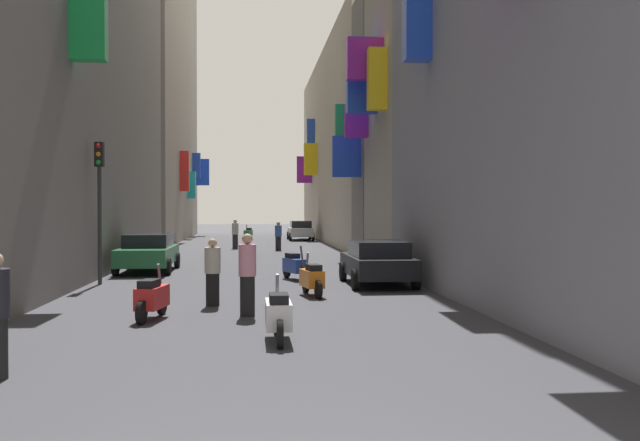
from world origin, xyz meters
The scene contains 20 objects.
ground_plane centered at (0.00, 30.00, 0.00)m, with size 140.00×140.00×0.00m, color #38383D.
building_left_mid_b centered at (-8.00, 44.95, 10.43)m, with size 6.64×17.35×20.86m.
building_left_mid_c centered at (-7.99, 56.81, 10.99)m, with size 7.28×6.37×22.00m.
building_right_mid_a centered at (7.98, 22.92, 10.45)m, with size 7.39×6.03×20.93m.
building_right_mid_c centered at (7.96, 27.94, 6.21)m, with size 7.30×3.57×12.44m.
building_right_far centered at (8.00, 44.87, 6.75)m, with size 7.24×30.27×13.50m.
parked_car_silver centered at (3.62, 46.03, 0.76)m, with size 1.83×4.21×1.44m.
parked_car_green centered at (-3.81, 21.44, 0.74)m, with size 1.96×4.45×1.38m.
parked_car_black centered at (3.77, 16.19, 0.72)m, with size 1.93×3.94×1.34m.
scooter_red centered at (-2.11, 10.35, 0.46)m, with size 0.62×1.78×1.13m.
scooter_blue centered at (1.38, 18.04, 0.46)m, with size 0.79×1.82×1.13m.
scooter_black centered at (-3.74, 27.37, 0.46)m, with size 0.75×1.78×1.13m.
scooter_white centered at (0.42, 7.79, 0.46)m, with size 0.44×1.86×1.13m.
scooter_orange centered at (1.56, 13.85, 0.46)m, with size 0.61×1.78×1.13m.
scooter_green centered at (-0.23, 48.40, 0.46)m, with size 0.70×1.92×1.13m.
pedestrian_crossing centered at (1.49, 33.83, 0.80)m, with size 0.45×0.45×1.60m.
pedestrian_near_left centered at (-0.96, 12.24, 0.80)m, with size 0.48×0.48×1.60m.
pedestrian_near_right centered at (-0.95, 35.70, 0.85)m, with size 0.53×0.53×1.71m.
pedestrian_mid_street centered at (-0.13, 10.63, 0.89)m, with size 0.48×0.48×1.78m.
traffic_light_near_corner centered at (-4.65, 17.26, 2.96)m, with size 0.26×0.34×4.35m.
Camera 1 is at (-0.06, -4.01, 2.30)m, focal length 38.06 mm.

